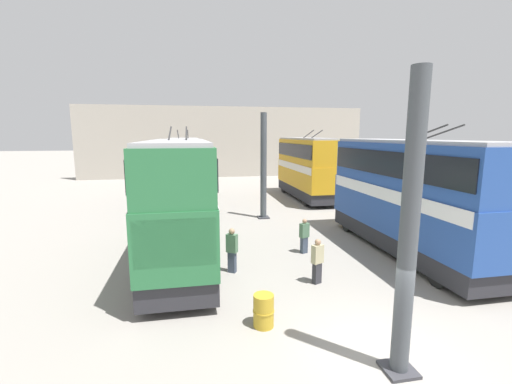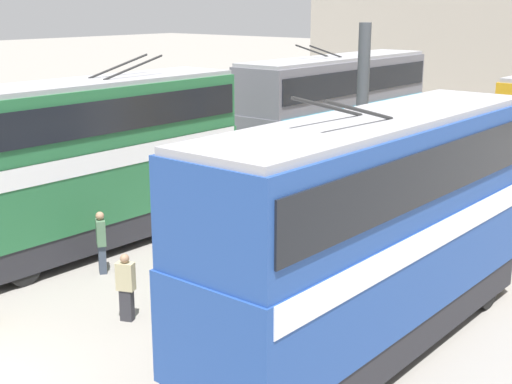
{
  "view_description": "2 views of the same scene",
  "coord_description": "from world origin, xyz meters",
  "px_view_note": "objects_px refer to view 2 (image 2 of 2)",
  "views": [
    {
      "loc": [
        -6.85,
        4.53,
        5.35
      ],
      "look_at": [
        10.53,
        1.21,
        2.38
      ],
      "focal_mm": 24.0,
      "sensor_mm": 36.0,
      "label": 1
    },
    {
      "loc": [
        -5.77,
        -12.19,
        7.33
      ],
      "look_at": [
        8.41,
        -0.4,
        2.41
      ],
      "focal_mm": 50.0,
      "sensor_mm": 36.0,
      "label": 2
    }
  ],
  "objects_px": {
    "bus_right_far": "(337,107)",
    "person_by_right_row": "(101,241)",
    "bus_right_near": "(98,153)",
    "person_aisle_midway": "(234,257)",
    "person_aisle_foreground": "(126,286)",
    "bus_left_near": "(375,222)"
  },
  "relations": [
    {
      "from": "bus_left_near",
      "to": "bus_right_far",
      "type": "height_order",
      "value": "bus_left_near"
    },
    {
      "from": "bus_right_far",
      "to": "person_aisle_midway",
      "type": "relative_size",
      "value": 7.17
    },
    {
      "from": "bus_right_near",
      "to": "person_aisle_midway",
      "type": "distance_m",
      "value": 5.85
    },
    {
      "from": "bus_left_near",
      "to": "bus_right_near",
      "type": "distance_m",
      "value": 10.09
    },
    {
      "from": "person_aisle_foreground",
      "to": "bus_right_far",
      "type": "bearing_deg",
      "value": -7.5
    },
    {
      "from": "bus_left_near",
      "to": "person_by_right_row",
      "type": "distance_m",
      "value": 8.37
    },
    {
      "from": "bus_left_near",
      "to": "person_by_right_row",
      "type": "relative_size",
      "value": 5.74
    },
    {
      "from": "person_by_right_row",
      "to": "person_aisle_midway",
      "type": "bearing_deg",
      "value": -31.59
    },
    {
      "from": "bus_right_near",
      "to": "bus_right_far",
      "type": "height_order",
      "value": "bus_right_near"
    },
    {
      "from": "bus_left_near",
      "to": "bus_right_far",
      "type": "bearing_deg",
      "value": 36.1
    },
    {
      "from": "bus_right_near",
      "to": "bus_right_far",
      "type": "xyz_separation_m",
      "value": [
        13.06,
        0.0,
        -0.03
      ]
    },
    {
      "from": "bus_right_near",
      "to": "person_aisle_foreground",
      "type": "height_order",
      "value": "bus_right_near"
    },
    {
      "from": "bus_right_far",
      "to": "person_by_right_row",
      "type": "xyz_separation_m",
      "value": [
        -14.66,
        -1.98,
        -1.94
      ]
    },
    {
      "from": "bus_right_far",
      "to": "person_aisle_midway",
      "type": "distance_m",
      "value": 14.3
    },
    {
      "from": "person_by_right_row",
      "to": "bus_right_far",
      "type": "bearing_deg",
      "value": 41.4
    },
    {
      "from": "bus_left_near",
      "to": "person_aisle_midway",
      "type": "bearing_deg",
      "value": 80.62
    },
    {
      "from": "person_by_right_row",
      "to": "person_aisle_midway",
      "type": "height_order",
      "value": "person_by_right_row"
    },
    {
      "from": "bus_right_far",
      "to": "person_by_right_row",
      "type": "height_order",
      "value": "bus_right_far"
    },
    {
      "from": "person_aisle_foreground",
      "to": "person_aisle_midway",
      "type": "xyz_separation_m",
      "value": [
        3.19,
        -0.59,
        -0.04
      ]
    },
    {
      "from": "bus_right_far",
      "to": "person_by_right_row",
      "type": "bearing_deg",
      "value": -172.32
    },
    {
      "from": "bus_right_far",
      "to": "person_aisle_foreground",
      "type": "relative_size",
      "value": 6.89
    },
    {
      "from": "person_aisle_midway",
      "to": "person_aisle_foreground",
      "type": "bearing_deg",
      "value": -33.93
    }
  ]
}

